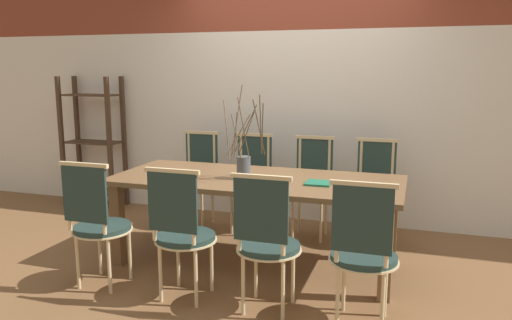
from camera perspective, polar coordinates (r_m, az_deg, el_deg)
The scene contains 14 objects.
ground_plane at distance 4.35m, azimuth 0.00°, elevation -11.57°, with size 16.00×16.00×0.00m, color brown.
wall_rear at distance 5.34m, azimuth 4.60°, elevation 10.08°, with size 12.00×0.06×3.20m.
dining_table at distance 4.15m, azimuth 0.00°, elevation -3.27°, with size 2.38×1.00×0.74m.
chair_near_leftend at distance 3.90m, azimuth -17.64°, elevation -6.63°, with size 0.44×0.44×0.98m.
chair_near_left at distance 3.55m, azimuth -8.44°, elevation -7.91°, with size 0.44×0.44×0.98m.
chair_near_center at distance 3.33m, azimuth 1.22°, elevation -9.03°, with size 0.44×0.44×0.98m.
chair_near_right at distance 3.22m, azimuth 12.15°, elevation -9.99°, with size 0.44×0.44×0.98m.
chair_far_leftend at distance 5.25m, azimuth -6.75°, elevation -1.85°, with size 0.44×0.44×0.98m.
chair_far_left at distance 5.04m, azimuth -0.60°, elevation -2.31°, with size 0.44×0.44×0.98m.
chair_far_center at distance 4.88m, azimuth 6.35°, elevation -2.79°, with size 0.44×0.44×0.98m.
chair_far_right at distance 4.80m, azimuth 13.39°, elevation -3.24°, with size 0.44×0.44×0.98m.
vase_centerpiece at distance 4.07m, azimuth -1.40°, elevation -0.36°, with size 0.39×0.39×0.76m.
book_stack at distance 3.94m, azimuth 7.13°, elevation -2.63°, with size 0.20×0.20×0.02m.
shelving_rack at distance 6.21m, azimuth -18.11°, elevation 1.91°, with size 0.70×0.34×1.54m.
Camera 1 is at (1.25, -3.83, 1.63)m, focal length 35.00 mm.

